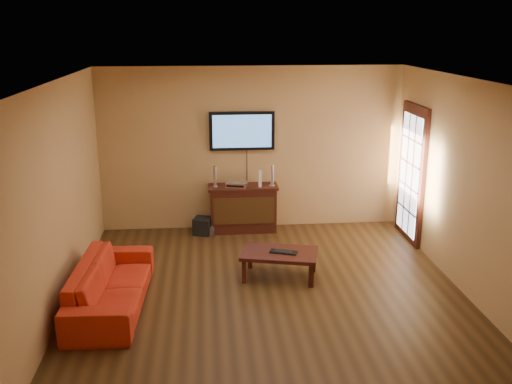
{
  "coord_description": "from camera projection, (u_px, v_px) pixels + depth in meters",
  "views": [
    {
      "loc": [
        -0.76,
        -6.73,
        3.31
      ],
      "look_at": [
        -0.08,
        0.8,
        1.1
      ],
      "focal_mm": 40.0,
      "sensor_mm": 36.0,
      "label": 1
    }
  ],
  "objects": [
    {
      "name": "french_door",
      "position": [
        411.0,
        175.0,
        8.97
      ],
      "size": [
        0.07,
        1.02,
        2.22
      ],
      "color": "black",
      "rests_on": "ground"
    },
    {
      "name": "coffee_table",
      "position": [
        279.0,
        255.0,
        7.72
      ],
      "size": [
        1.13,
        0.83,
        0.37
      ],
      "color": "black",
      "rests_on": "ground"
    },
    {
      "name": "television",
      "position": [
        242.0,
        131.0,
        9.29
      ],
      "size": [
        1.07,
        0.08,
        0.63
      ],
      "color": "black",
      "rests_on": "ground"
    },
    {
      "name": "sofa",
      "position": [
        111.0,
        277.0,
        6.89
      ],
      "size": [
        0.67,
        2.01,
        0.78
      ],
      "primitive_type": "imported",
      "rotation": [
        0.0,
        0.0,
        1.53
      ],
      "color": "red",
      "rests_on": "ground"
    },
    {
      "name": "speaker_right",
      "position": [
        272.0,
        176.0,
        9.33
      ],
      "size": [
        0.09,
        0.09,
        0.35
      ],
      "color": "silver",
      "rests_on": "media_console"
    },
    {
      "name": "ground_plane",
      "position": [
        268.0,
        290.0,
        7.42
      ],
      "size": [
        5.0,
        5.0,
        0.0
      ],
      "primitive_type": "plane",
      "color": "#33210E",
      "rests_on": "ground"
    },
    {
      "name": "subwoofer",
      "position": [
        203.0,
        226.0,
        9.39
      ],
      "size": [
        0.35,
        0.35,
        0.28
      ],
      "primitive_type": "cube",
      "rotation": [
        0.0,
        0.0,
        -0.3
      ],
      "color": "black",
      "rests_on": "ground"
    },
    {
      "name": "media_console",
      "position": [
        243.0,
        208.0,
        9.47
      ],
      "size": [
        1.14,
        0.44,
        0.78
      ],
      "color": "black",
      "rests_on": "ground"
    },
    {
      "name": "av_receiver",
      "position": [
        237.0,
        184.0,
        9.3
      ],
      "size": [
        0.39,
        0.33,
        0.08
      ],
      "primitive_type": "cube",
      "rotation": [
        0.0,
        0.0,
        -0.31
      ],
      "color": "silver",
      "rests_on": "media_console"
    },
    {
      "name": "bottle",
      "position": [
        212.0,
        232.0,
        9.22
      ],
      "size": [
        0.07,
        0.07,
        0.21
      ],
      "color": "white",
      "rests_on": "ground"
    },
    {
      "name": "game_console",
      "position": [
        260.0,
        179.0,
        9.32
      ],
      "size": [
        0.06,
        0.18,
        0.24
      ],
      "primitive_type": "cube",
      "rotation": [
        0.0,
        0.0,
        -0.06
      ],
      "color": "white",
      "rests_on": "media_console"
    },
    {
      "name": "keyboard",
      "position": [
        284.0,
        252.0,
        7.68
      ],
      "size": [
        0.39,
        0.26,
        0.02
      ],
      "color": "black",
      "rests_on": "coffee_table"
    },
    {
      "name": "speaker_left",
      "position": [
        215.0,
        177.0,
        9.26
      ],
      "size": [
        0.09,
        0.09,
        0.35
      ],
      "color": "silver",
      "rests_on": "media_console"
    },
    {
      "name": "room_walls",
      "position": [
        263.0,
        153.0,
        7.55
      ],
      "size": [
        5.0,
        5.0,
        5.0
      ],
      "color": "tan",
      "rests_on": "ground"
    }
  ]
}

